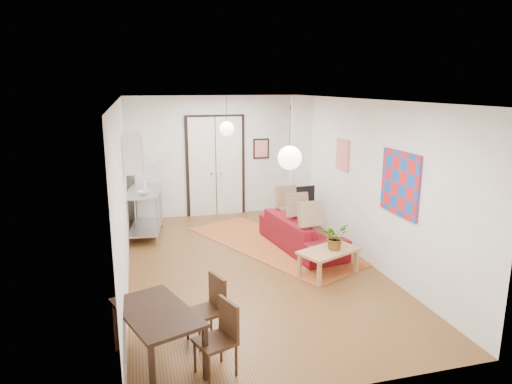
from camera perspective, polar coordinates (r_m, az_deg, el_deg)
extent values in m
plane|color=brown|center=(8.20, -0.65, -9.26)|extent=(7.00, 7.00, 0.00)
cube|color=silver|center=(7.58, -0.71, 11.44)|extent=(4.20, 7.00, 0.02)
cube|color=white|center=(11.13, -5.13, 4.47)|extent=(4.20, 0.02, 2.90)
cube|color=white|center=(4.59, 10.24, -8.55)|extent=(4.20, 0.02, 2.90)
cube|color=white|center=(7.54, -16.34, -0.24)|extent=(0.02, 7.00, 2.90)
cube|color=white|center=(8.51, 13.16, 1.45)|extent=(0.02, 7.00, 2.90)
cube|color=white|center=(11.13, -5.06, 3.16)|extent=(1.44, 0.06, 2.50)
cube|color=white|center=(10.70, 5.59, 4.10)|extent=(0.50, 0.10, 2.90)
cube|color=white|center=(8.93, -15.20, 4.81)|extent=(0.35, 1.00, 0.70)
cube|color=red|center=(7.41, 17.56, 1.02)|extent=(0.05, 1.00, 1.00)
cube|color=#EFE1C7|center=(9.14, 10.80, 4.59)|extent=(0.05, 0.50, 0.60)
cube|color=red|center=(11.33, 0.65, 5.44)|extent=(0.40, 0.03, 0.50)
cube|color=#A67445|center=(9.42, -16.13, 5.48)|extent=(0.03, 0.44, 0.54)
sphere|color=white|center=(9.57, -3.67, 7.89)|extent=(0.30, 0.30, 0.30)
cylinder|color=black|center=(9.54, -3.70, 10.28)|extent=(0.01, 0.01, 0.50)
sphere|color=white|center=(5.73, 4.23, 4.28)|extent=(0.30, 0.30, 0.30)
cylinder|color=black|center=(5.68, 4.30, 8.27)|extent=(0.01, 0.01, 0.50)
cube|color=#C86C32|center=(9.22, 1.91, -6.63)|extent=(2.98, 4.17, 0.01)
imported|color=maroon|center=(9.03, 5.69, -5.01)|extent=(1.16, 2.30, 0.64)
cube|color=tan|center=(7.79, 9.08, -7.29)|extent=(1.16, 0.92, 0.05)
cube|color=tan|center=(7.52, 6.53, -9.84)|extent=(0.07, 0.07, 0.41)
cube|color=tan|center=(7.87, 12.74, -9.00)|extent=(0.07, 0.07, 0.41)
cube|color=tan|center=(7.90, 5.33, -8.62)|extent=(0.07, 0.07, 0.41)
cube|color=tan|center=(8.24, 11.29, -7.89)|extent=(0.07, 0.07, 0.41)
imported|color=#33662E|center=(7.75, 9.83, -5.52)|extent=(0.47, 0.50, 0.44)
cube|color=silver|center=(9.74, -13.88, 0.05)|extent=(0.83, 1.39, 0.04)
cube|color=silver|center=(9.94, -13.63, -4.36)|extent=(0.79, 1.34, 0.03)
cylinder|color=silver|center=(9.27, -15.40, -3.85)|extent=(0.04, 0.04, 0.98)
cylinder|color=silver|center=(9.28, -11.85, -3.64)|extent=(0.04, 0.04, 0.98)
cylinder|color=silver|center=(10.45, -15.38, -1.92)|extent=(0.04, 0.04, 0.98)
cylinder|color=silver|center=(10.46, -12.24, -1.73)|extent=(0.04, 0.04, 0.98)
imported|color=silver|center=(9.43, -13.85, -0.05)|extent=(0.30, 0.30, 0.06)
imported|color=#5199B1|center=(9.95, -13.95, 1.07)|extent=(0.12, 0.12, 0.21)
cube|color=silver|center=(10.71, -13.23, -0.09)|extent=(0.58, 0.58, 1.47)
cube|color=black|center=(5.40, -12.35, -14.51)|extent=(1.07, 1.38, 0.04)
cube|color=black|center=(5.09, -15.47, -21.01)|extent=(0.07, 0.07, 0.62)
cube|color=black|center=(5.11, -8.18, -20.52)|extent=(0.07, 0.07, 0.62)
cube|color=black|center=(6.06, -15.43, -15.07)|extent=(0.07, 0.07, 0.62)
cube|color=black|center=(6.07, -9.51, -14.69)|extent=(0.07, 0.07, 0.62)
cube|color=#341D10|center=(5.87, -6.36, -14.65)|extent=(0.51, 0.50, 0.04)
cube|color=#341D10|center=(5.93, -6.68, -11.91)|extent=(0.17, 0.37, 0.42)
cylinder|color=#341D10|center=(5.80, -7.68, -17.30)|extent=(0.03, 0.03, 0.40)
cylinder|color=#341D10|center=(5.84, -4.41, -16.99)|extent=(0.03, 0.03, 0.40)
cylinder|color=#341D10|center=(6.10, -8.11, -15.71)|extent=(0.03, 0.03, 0.40)
cylinder|color=#341D10|center=(6.14, -5.01, -15.43)|extent=(0.03, 0.03, 0.40)
cube|color=#341D10|center=(5.27, -5.14, -18.14)|extent=(0.51, 0.50, 0.04)
cube|color=#341D10|center=(5.31, -5.54, -15.04)|extent=(0.17, 0.37, 0.42)
cylinder|color=#341D10|center=(5.22, -6.62, -21.14)|extent=(0.03, 0.03, 0.40)
cylinder|color=#341D10|center=(5.26, -2.91, -20.73)|extent=(0.03, 0.03, 0.40)
cylinder|color=#341D10|center=(5.50, -7.17, -19.18)|extent=(0.03, 0.03, 0.40)
cylinder|color=#341D10|center=(5.54, -3.69, -18.82)|extent=(0.03, 0.03, 0.40)
cube|color=black|center=(10.28, 5.57, -1.79)|extent=(0.50, 0.50, 0.04)
cube|color=black|center=(10.40, 5.21, -0.11)|extent=(0.45, 0.09, 0.48)
cylinder|color=black|center=(10.10, 4.88, -3.47)|extent=(0.03, 0.03, 0.48)
cylinder|color=black|center=(10.24, 6.95, -3.29)|extent=(0.03, 0.03, 0.48)
cylinder|color=black|center=(10.46, 4.16, -2.88)|extent=(0.03, 0.03, 0.48)
cylinder|color=black|center=(10.59, 6.17, -2.71)|extent=(0.03, 0.03, 0.48)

